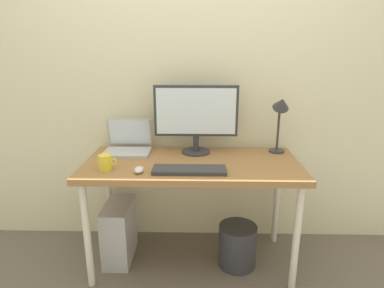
# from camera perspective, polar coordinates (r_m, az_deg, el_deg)

# --- Properties ---
(ground_plane) EXTENTS (6.00, 6.00, 0.00)m
(ground_plane) POSITION_cam_1_polar(r_m,az_deg,el_deg) (2.48, 0.00, -19.68)
(ground_plane) COLOR #665B51
(back_wall) EXTENTS (4.40, 0.04, 2.60)m
(back_wall) POSITION_cam_1_polar(r_m,az_deg,el_deg) (2.39, 0.22, 12.53)
(back_wall) COLOR beige
(back_wall) RESTS_ON ground_plane
(desk) EXTENTS (1.40, 0.65, 0.75)m
(desk) POSITION_cam_1_polar(r_m,az_deg,el_deg) (2.15, 0.00, -4.85)
(desk) COLOR olive
(desk) RESTS_ON ground_plane
(monitor) EXTENTS (0.58, 0.20, 0.47)m
(monitor) POSITION_cam_1_polar(r_m,az_deg,el_deg) (2.24, 0.70, 5.11)
(monitor) COLOR #333338
(monitor) RESTS_ON desk
(laptop) EXTENTS (0.32, 0.27, 0.23)m
(laptop) POSITION_cam_1_polar(r_m,az_deg,el_deg) (2.36, -11.10, 0.05)
(laptop) COLOR #B2B2B7
(laptop) RESTS_ON desk
(desk_lamp) EXTENTS (0.11, 0.16, 0.42)m
(desk_lamp) POSITION_cam_1_polar(r_m,az_deg,el_deg) (2.30, 15.28, 5.43)
(desk_lamp) COLOR #333338
(desk_lamp) RESTS_ON desk
(keyboard) EXTENTS (0.44, 0.14, 0.02)m
(keyboard) POSITION_cam_1_polar(r_m,az_deg,el_deg) (1.95, -0.47, -4.56)
(keyboard) COLOR #333338
(keyboard) RESTS_ON desk
(mouse) EXTENTS (0.06, 0.09, 0.03)m
(mouse) POSITION_cam_1_polar(r_m,az_deg,el_deg) (1.97, -9.28, -4.47)
(mouse) COLOR silver
(mouse) RESTS_ON desk
(coffee_mug) EXTENTS (0.12, 0.08, 0.09)m
(coffee_mug) POSITION_cam_1_polar(r_m,az_deg,el_deg) (2.04, -14.93, -3.13)
(coffee_mug) COLOR yellow
(coffee_mug) RESTS_ON desk
(computer_tower) EXTENTS (0.18, 0.36, 0.42)m
(computer_tower) POSITION_cam_1_polar(r_m,az_deg,el_deg) (2.45, -12.64, -14.73)
(computer_tower) COLOR #B2B2B7
(computer_tower) RESTS_ON ground_plane
(wastebasket) EXTENTS (0.26, 0.26, 0.30)m
(wastebasket) POSITION_cam_1_polar(r_m,az_deg,el_deg) (2.38, 7.95, -17.21)
(wastebasket) COLOR #333338
(wastebasket) RESTS_ON ground_plane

